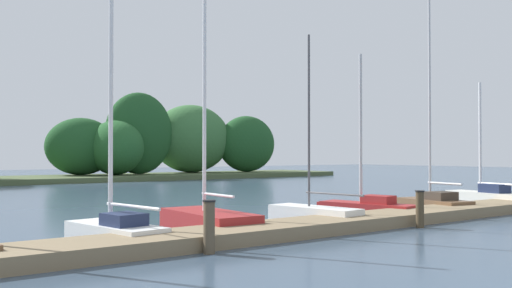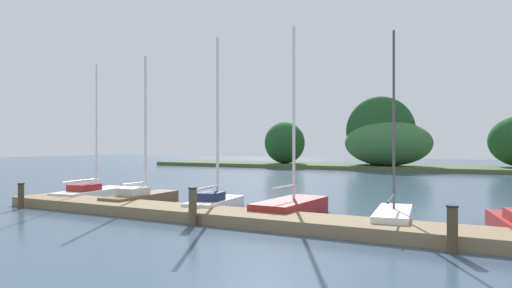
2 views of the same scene
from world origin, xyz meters
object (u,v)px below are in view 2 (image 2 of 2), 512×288
sailboat_3 (293,205)px  sailboat_4 (394,216)px  sailboat_2 (216,201)px  mooring_piling_1 (193,206)px  mooring_piling_2 (452,229)px  mooring_piling_0 (21,196)px  sailboat_0 (94,192)px  sailboat_1 (143,196)px

sailboat_3 → sailboat_4: size_ratio=1.12×
sailboat_2 → mooring_piling_1: bearing=-168.3°
mooring_piling_2 → sailboat_4: bearing=123.5°
sailboat_3 → sailboat_4: (3.52, -0.56, -0.04)m
mooring_piling_0 → mooring_piling_2: (15.24, 0.07, 0.06)m
sailboat_0 → mooring_piling_0: bearing=170.9°
sailboat_0 → sailboat_2: bearing=-101.9°
sailboat_4 → mooring_piling_1: sailboat_4 is taller
sailboat_0 → sailboat_1: 3.33m
sailboat_4 → mooring_piling_0: bearing=95.1°
sailboat_2 → mooring_piling_0: size_ratio=6.59×
mooring_piling_1 → mooring_piling_2: (7.26, -0.11, -0.04)m
sailboat_3 → mooring_piling_2: size_ratio=6.05×
sailboat_0 → sailboat_3: bearing=-98.5°
sailboat_4 → mooring_piling_0: size_ratio=6.02×
sailboat_2 → mooring_piling_0: sailboat_2 is taller
mooring_piling_1 → mooring_piling_2: 7.26m
sailboat_4 → mooring_piling_1: 6.06m
sailboat_1 → sailboat_3: (6.54, 0.32, -0.01)m
sailboat_2 → mooring_piling_1: size_ratio=5.55×
sailboat_0 → sailboat_2: sailboat_2 is taller
sailboat_1 → mooring_piling_0: bearing=129.6°
sailboat_2 → sailboat_4: bearing=-99.2°
mooring_piling_1 → mooring_piling_2: bearing=-0.9°
sailboat_1 → mooring_piling_1: bearing=-124.1°
sailboat_4 → mooring_piling_2: sailboat_4 is taller
sailboat_0 → mooring_piling_1: (7.90, -3.28, 0.29)m
mooring_piling_2 → sailboat_2: bearing=160.6°
sailboat_0 → sailboat_3: 9.85m
sailboat_1 → sailboat_2: sailboat_2 is taller
sailboat_0 → mooring_piling_0: (-0.08, -3.46, 0.19)m
sailboat_1 → mooring_piling_2: sailboat_1 is taller
sailboat_4 → sailboat_0: bearing=80.5°
sailboat_1 → mooring_piling_1: (4.59, -2.85, 0.22)m
sailboat_2 → sailboat_3: sailboat_3 is taller
mooring_piling_1 → mooring_piling_2: size_ratio=1.07×
sailboat_2 → sailboat_3: 2.95m
sailboat_1 → mooring_piling_1: size_ratio=5.26×
sailboat_2 → sailboat_4: (6.44, -0.18, -0.07)m
mooring_piling_0 → mooring_piling_2: size_ratio=0.90×
sailboat_4 → sailboat_1: bearing=82.0°
sailboat_1 → sailboat_4: bearing=-93.7°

